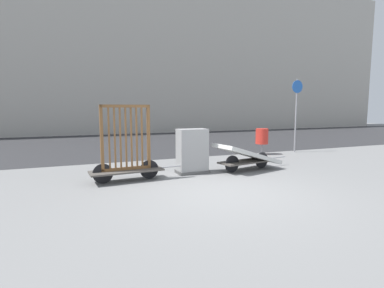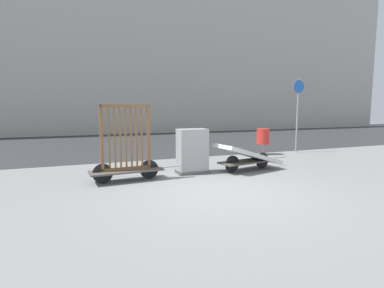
{
  "view_description": "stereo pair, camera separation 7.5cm",
  "coord_description": "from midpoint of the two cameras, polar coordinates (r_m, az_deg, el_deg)",
  "views": [
    {
      "loc": [
        -2.95,
        -5.5,
        1.79
      ],
      "look_at": [
        0.0,
        1.77,
        0.84
      ],
      "focal_mm": 28.0,
      "sensor_mm": 36.0,
      "label": 1
    },
    {
      "loc": [
        -2.88,
        -5.53,
        1.79
      ],
      "look_at": [
        0.0,
        1.77,
        0.84
      ],
      "focal_mm": 28.0,
      "sensor_mm": 36.0,
      "label": 2
    }
  ],
  "objects": [
    {
      "name": "trash_bin",
      "position": [
        11.81,
        13.54,
        1.41
      ],
      "size": [
        0.48,
        0.48,
        1.0
      ],
      "color": "gray",
      "rests_on": "ground_plane"
    },
    {
      "name": "ground_plane",
      "position": [
        6.49,
        6.14,
        -9.14
      ],
      "size": [
        60.0,
        60.0,
        0.0
      ],
      "primitive_type": "plane",
      "color": "slate"
    },
    {
      "name": "bike_cart_with_bedframe",
      "position": [
        7.48,
        -12.07,
        -2.3
      ],
      "size": [
        2.48,
        0.72,
        1.87
      ],
      "rotation": [
        0.0,
        0.0,
        0.07
      ],
      "color": "#4C4742",
      "rests_on": "ground_plane"
    },
    {
      "name": "sign_post",
      "position": [
        12.74,
        19.65,
        6.73
      ],
      "size": [
        0.5,
        0.06,
        2.93
      ],
      "color": "gray",
      "rests_on": "ground_plane"
    },
    {
      "name": "utility_cabinet",
      "position": [
        8.21,
        0.31,
        -1.65
      ],
      "size": [
        0.85,
        0.54,
        1.22
      ],
      "color": "#4C4C4C",
      "rests_on": "ground_plane"
    },
    {
      "name": "road_strip",
      "position": [
        15.76,
        -10.72,
        0.26
      ],
      "size": [
        56.0,
        10.83,
        0.01
      ],
      "color": "#2D2D30",
      "rests_on": "ground_plane"
    },
    {
      "name": "building_facade",
      "position": [
        23.34,
        -14.63,
        16.73
      ],
      "size": [
        48.0,
        4.0,
        11.73
      ],
      "color": "#B2ADA3",
      "rests_on": "ground_plane"
    },
    {
      "name": "bike_cart_with_mattress",
      "position": [
        8.75,
        10.86,
        -2.22
      ],
      "size": [
        2.59,
        1.22,
        0.81
      ],
      "rotation": [
        0.0,
        0.0,
        0.18
      ],
      "color": "#4C4742",
      "rests_on": "ground_plane"
    }
  ]
}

